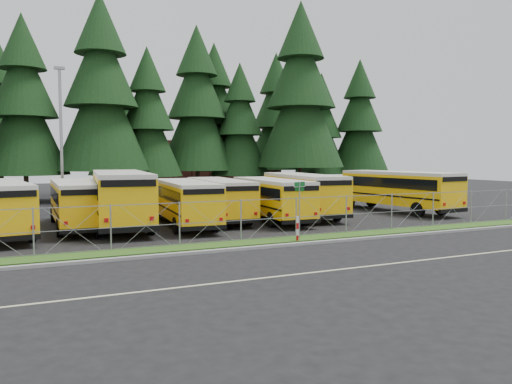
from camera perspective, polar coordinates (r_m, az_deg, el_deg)
ground at (r=26.48m, az=5.44°, el=-4.68°), size 120.00×120.00×0.00m
curb at (r=23.88m, az=9.20°, el=-5.52°), size 50.00×0.25×0.12m
grass_verge at (r=25.04m, az=7.40°, el=-5.13°), size 50.00×1.40×0.06m
road_lane_line at (r=20.08m, az=17.08°, el=-7.62°), size 50.00×0.12×0.01m
chainlink_fence at (r=25.50m, az=6.58°, el=-2.76°), size 44.00×0.10×2.00m
brick_building at (r=65.50m, az=-7.71°, el=3.10°), size 22.00×10.00×6.00m
bus_1 at (r=29.66m, az=-19.87°, el=-1.38°), size 2.41×10.15×2.66m
bus_2 at (r=29.53m, az=-15.24°, el=-0.81°), size 3.98×12.31×3.17m
bus_3 at (r=29.15m, az=-8.20°, el=-1.31°), size 3.12×10.16×2.63m
bus_4 at (r=31.52m, az=-4.34°, el=-0.90°), size 3.15×10.11×2.61m
bus_5 at (r=31.30m, az=1.56°, el=-0.90°), size 3.12×10.19×2.63m
bus_6 at (r=33.88m, az=5.14°, el=-0.36°), size 3.92×11.12×2.85m
bus_east at (r=37.87m, az=15.56°, el=0.05°), size 3.71×11.47×2.96m
street_sign at (r=24.32m, az=4.99°, el=-0.63°), size 0.79×0.52×2.81m
striped_bollard at (r=23.65m, az=4.76°, el=-4.26°), size 0.11×0.11×1.20m
light_standard at (r=36.95m, az=-21.38°, el=6.07°), size 0.70×0.35×10.14m
conifer_2 at (r=48.69m, az=-25.00°, el=8.67°), size 7.48×7.48×16.53m
conifer_3 at (r=48.08m, az=-17.24°, el=10.32°), size 8.53×8.53×18.86m
conifer_4 at (r=49.79m, az=-12.26°, el=7.74°), size 6.62×6.62×14.63m
conifer_5 at (r=53.49m, az=-6.75°, el=9.24°), size 8.05×8.05×17.80m
conifer_6 at (r=53.58m, az=-1.85°, el=7.23°), size 6.34×6.34×14.02m
conifer_7 at (r=52.98m, az=5.09°, el=10.56°), size 9.10×9.10×20.12m
conifer_8 at (r=59.74m, az=7.45°, el=6.80°), size 6.28×6.28×13.88m
conifer_9 at (r=60.93m, az=11.72°, el=7.48°), size 7.03×7.03×15.55m
conifer_10 at (r=56.76m, az=-27.26°, el=7.56°), size 7.19×7.19×15.89m
conifer_11 at (r=56.26m, az=-15.55°, el=6.92°), size 6.33×6.33×13.99m
conifer_12 at (r=56.92m, az=-4.78°, el=8.43°), size 7.59×7.59×16.79m
conifer_13 at (r=62.20m, az=2.31°, el=8.07°), size 7.60×7.60×16.81m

